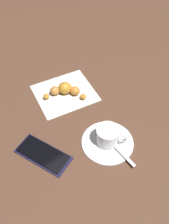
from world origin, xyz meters
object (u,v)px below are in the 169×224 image
napkin (65,93)px  croissant (65,90)px  sugar_packet (117,134)px  cell_phone (43,154)px  saucer (108,142)px  teaspoon (112,142)px  espresso_cup (108,135)px

napkin → croissant: size_ratio=1.58×
sugar_packet → cell_phone: size_ratio=0.37×
saucer → cell_phone: 0.18m
saucer → napkin: (0.24, -0.01, -0.00)m
saucer → napkin: 0.24m
teaspoon → cell_phone: (0.08, 0.17, -0.01)m
espresso_cup → croissant: size_ratio=0.65×
espresso_cup → teaspoon: (-0.01, -0.00, -0.02)m
napkin → sugar_packet: bearing=-174.3°
espresso_cup → sugar_packet: bearing=-92.8°
espresso_cup → cell_phone: (0.07, 0.17, -0.03)m
espresso_cup → napkin: (0.23, -0.01, -0.03)m
cell_phone → croissant: bearing=-48.3°
napkin → cell_phone: (-0.16, 0.18, 0.00)m
saucer → sugar_packet: size_ratio=2.36×
teaspoon → napkin: (0.25, -0.01, -0.01)m
teaspoon → croissant: croissant is taller
napkin → cell_phone: bearing=132.2°
croissant → napkin: bearing=-14.6°
saucer → napkin: bearing=-2.6°
sugar_packet → napkin: sugar_packet is taller
teaspoon → napkin: teaspoon is taller
teaspoon → saucer: bearing=27.4°
saucer → espresso_cup: size_ratio=1.92×
napkin → croissant: 0.02m
napkin → saucer: bearing=177.4°
saucer → cell_phone: cell_phone is taller
saucer → croissant: bearing=-2.4°
saucer → napkin: saucer is taller
sugar_packet → napkin: 0.24m
espresso_cup → croissant: bearing=-2.1°
saucer → cell_phone: size_ratio=0.88×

